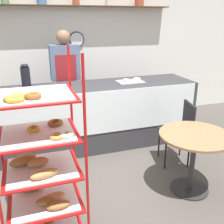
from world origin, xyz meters
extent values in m
plane|color=#4C4742|center=(0.00, 0.00, 0.00)|extent=(14.00, 14.00, 0.00)
cube|color=white|center=(0.00, 2.45, 1.35)|extent=(10.00, 0.06, 2.70)
cube|color=#4C331E|center=(0.00, 2.30, 2.12)|extent=(3.41, 0.24, 0.02)
cylinder|color=silver|center=(0.56, 2.30, 2.21)|extent=(0.12, 0.12, 0.17)
cylinder|color=#B24C33|center=(1.15, 2.30, 2.20)|extent=(0.17, 0.17, 0.15)
cylinder|color=navy|center=(-0.02, 2.41, 1.56)|extent=(0.27, 0.03, 0.27)
cylinder|color=white|center=(-0.02, 2.39, 1.56)|extent=(0.24, 0.00, 0.24)
cube|color=#333338|center=(0.00, 1.29, 0.49)|extent=(3.14, 0.77, 0.98)
cube|color=silver|center=(0.00, 0.90, 0.66)|extent=(3.01, 0.01, 0.63)
cylinder|color=#B71414|center=(-0.61, -0.74, 0.86)|extent=(0.02, 0.02, 1.71)
cylinder|color=#B71414|center=(-1.24, -0.19, 0.86)|extent=(0.02, 0.02, 1.71)
cylinder|color=#B71414|center=(-0.61, -0.19, 0.86)|extent=(0.02, 0.02, 1.71)
torus|color=brown|center=(-0.91, -0.38, 0.15)|extent=(0.12, 0.12, 0.03)
cube|color=#B71414|center=(-0.92, -0.47, 0.43)|extent=(0.61, 0.53, 0.01)
cube|color=white|center=(-0.92, -0.47, 0.45)|extent=(0.54, 0.47, 0.01)
ellipsoid|color=tan|center=(-0.87, -0.52, 0.48)|extent=(0.25, 0.15, 0.06)
ellipsoid|color=olive|center=(-1.06, -0.31, 0.49)|extent=(0.21, 0.13, 0.08)
ellipsoid|color=olive|center=(-0.92, -0.54, 0.49)|extent=(0.17, 0.09, 0.07)
ellipsoid|color=olive|center=(-1.01, -0.31, 0.49)|extent=(0.19, 0.11, 0.07)
ellipsoid|color=olive|center=(-0.83, -0.63, 0.48)|extent=(0.20, 0.10, 0.06)
cube|color=#B71414|center=(-0.92, -0.47, 0.75)|extent=(0.61, 0.53, 0.01)
cube|color=white|center=(-0.92, -0.47, 0.76)|extent=(0.54, 0.47, 0.01)
ellipsoid|color=tan|center=(-0.91, -0.63, 0.80)|extent=(0.23, 0.13, 0.07)
ellipsoid|color=olive|center=(-1.07, -0.40, 0.81)|extent=(0.23, 0.11, 0.08)
ellipsoid|color=tan|center=(-1.05, -0.35, 0.80)|extent=(0.22, 0.14, 0.07)
ellipsoid|color=#B27F47|center=(-0.95, -0.45, 0.81)|extent=(0.19, 0.11, 0.08)
cube|color=#B71414|center=(-0.92, -0.47, 1.06)|extent=(0.61, 0.53, 0.01)
cube|color=white|center=(-0.92, -0.47, 1.08)|extent=(0.54, 0.47, 0.01)
torus|color=gold|center=(-0.95, -0.42, 1.10)|extent=(0.11, 0.11, 0.03)
torus|color=brown|center=(-0.77, -0.36, 1.10)|extent=(0.13, 0.13, 0.04)
torus|color=silver|center=(-0.72, -0.62, 1.10)|extent=(0.11, 0.11, 0.04)
torus|color=tan|center=(-0.80, -0.62, 1.10)|extent=(0.11, 0.11, 0.03)
cube|color=#B71414|center=(-0.92, -0.47, 1.38)|extent=(0.61, 0.53, 0.01)
cube|color=white|center=(-0.92, -0.47, 1.39)|extent=(0.54, 0.47, 0.01)
torus|color=tan|center=(-1.04, -0.55, 1.41)|extent=(0.11, 0.11, 0.03)
torus|color=brown|center=(-1.07, -0.61, 1.41)|extent=(0.12, 0.12, 0.03)
torus|color=brown|center=(-0.93, -0.60, 1.42)|extent=(0.12, 0.12, 0.04)
torus|color=gold|center=(-1.05, -0.63, 1.41)|extent=(0.13, 0.13, 0.04)
cube|color=#282833|center=(-0.33, 1.89, 0.48)|extent=(0.28, 0.19, 0.96)
cube|color=slate|center=(-0.33, 1.89, 1.24)|extent=(0.47, 0.22, 0.56)
cube|color=maroon|center=(-0.33, 1.78, 1.14)|extent=(0.33, 0.01, 0.47)
sphere|color=#8C664C|center=(-0.33, 1.89, 1.64)|extent=(0.23, 0.23, 0.23)
cylinder|color=#262628|center=(0.74, -0.24, 0.01)|extent=(0.44, 0.44, 0.02)
cylinder|color=#333338|center=(0.74, -0.24, 0.36)|extent=(0.06, 0.06, 0.68)
cylinder|color=olive|center=(0.74, -0.24, 0.71)|extent=(0.80, 0.80, 0.02)
cylinder|color=black|center=(0.77, 0.59, 0.22)|extent=(0.02, 0.02, 0.44)
cylinder|color=black|center=(0.69, 0.27, 0.22)|extent=(0.02, 0.02, 0.44)
cylinder|color=black|center=(1.08, 0.52, 0.22)|extent=(0.02, 0.02, 0.44)
cylinder|color=black|center=(1.01, 0.20, 0.22)|extent=(0.02, 0.02, 0.44)
cube|color=black|center=(0.89, 0.40, 0.45)|extent=(0.46, 0.46, 0.03)
cube|color=black|center=(1.06, 0.36, 0.67)|extent=(0.11, 0.36, 0.40)
cylinder|color=black|center=(-0.96, 1.31, 1.14)|extent=(0.12, 0.12, 0.32)
ellipsoid|color=black|center=(-0.96, 1.31, 1.32)|extent=(0.11, 0.11, 0.05)
cube|color=silver|center=(0.59, 1.30, 0.98)|extent=(0.40, 0.28, 0.01)
torus|color=#EAB2C1|center=(0.73, 1.35, 1.01)|extent=(0.11, 0.11, 0.04)
torus|color=#EAB2C1|center=(0.67, 1.27, 1.01)|extent=(0.11, 0.11, 0.03)
torus|color=silver|center=(0.63, 1.25, 1.00)|extent=(0.13, 0.13, 0.03)
torus|color=#EAB2C1|center=(0.54, 1.34, 1.00)|extent=(0.12, 0.12, 0.03)
camera|label=1|loc=(-0.97, -2.43, 1.93)|focal=42.00mm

